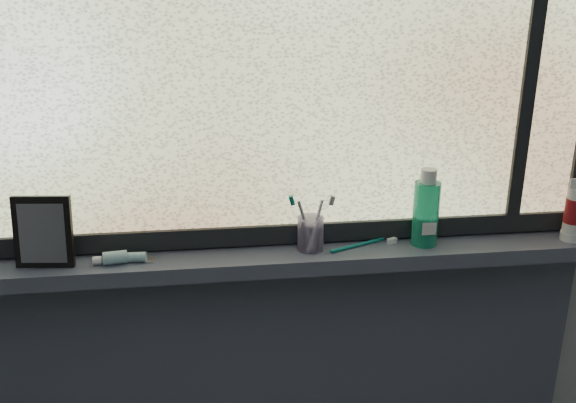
{
  "coord_description": "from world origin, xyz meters",
  "views": [
    {
      "loc": [
        -0.19,
        -0.22,
        1.69
      ],
      "look_at": [
        -0.03,
        1.05,
        1.22
      ],
      "focal_mm": 40.0,
      "sensor_mm": 36.0,
      "label": 1
    }
  ],
  "objects_px": {
    "vanity_mirror": "(43,232)",
    "cream_tube": "(575,208)",
    "mouthwash_bottle": "(426,207)",
    "toothbrush_cup": "(310,233)"
  },
  "relations": [
    {
      "from": "mouthwash_bottle",
      "to": "vanity_mirror",
      "type": "bearing_deg",
      "value": -179.56
    },
    {
      "from": "toothbrush_cup",
      "to": "cream_tube",
      "type": "relative_size",
      "value": 0.72
    },
    {
      "from": "vanity_mirror",
      "to": "cream_tube",
      "type": "height_order",
      "value": "vanity_mirror"
    },
    {
      "from": "toothbrush_cup",
      "to": "mouthwash_bottle",
      "type": "bearing_deg",
      "value": -0.73
    },
    {
      "from": "toothbrush_cup",
      "to": "mouthwash_bottle",
      "type": "xyz_separation_m",
      "value": [
        0.29,
        -0.0,
        0.06
      ]
    },
    {
      "from": "cream_tube",
      "to": "vanity_mirror",
      "type": "bearing_deg",
      "value": 179.36
    },
    {
      "from": "vanity_mirror",
      "to": "cream_tube",
      "type": "distance_m",
      "value": 1.32
    },
    {
      "from": "vanity_mirror",
      "to": "mouthwash_bottle",
      "type": "bearing_deg",
      "value": 6.74
    },
    {
      "from": "mouthwash_bottle",
      "to": "toothbrush_cup",
      "type": "bearing_deg",
      "value": 179.27
    },
    {
      "from": "toothbrush_cup",
      "to": "cream_tube",
      "type": "xyz_separation_m",
      "value": [
        0.68,
        -0.03,
        0.05
      ]
    }
  ]
}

